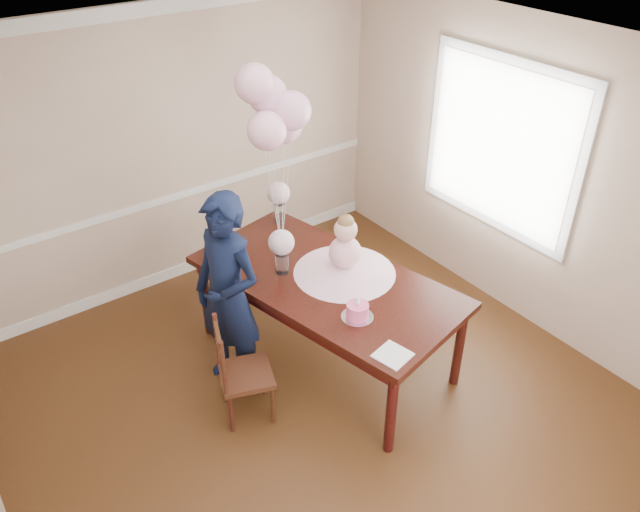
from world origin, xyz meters
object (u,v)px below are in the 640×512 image
at_px(dining_table_top, 326,281).
at_px(birthday_cake, 358,311).
at_px(dining_chair_seat, 247,375).
at_px(woman, 228,295).

bearing_deg(dining_table_top, birthday_cake, -113.96).
bearing_deg(dining_chair_seat, woman, 95.27).
distance_m(dining_table_top, birthday_cake, 0.55).
xyz_separation_m(dining_chair_seat, woman, (0.11, 0.40, 0.46)).
height_order(dining_table_top, birthday_cake, birthday_cake).
bearing_deg(woman, dining_chair_seat, -31.79).
xyz_separation_m(dining_table_top, birthday_cake, (-0.11, -0.53, 0.09)).
xyz_separation_m(dining_table_top, dining_chair_seat, (-0.87, -0.17, -0.40)).
bearing_deg(birthday_cake, woman, 130.54).
height_order(dining_table_top, dining_chair_seat, dining_table_top).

